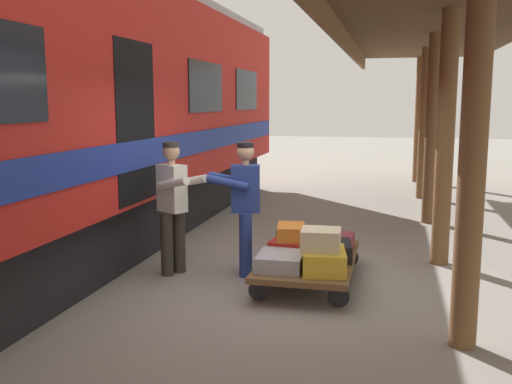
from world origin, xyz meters
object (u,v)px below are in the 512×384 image
suitcase_black_hardshell (329,250)px  suitcase_orange_carryall (291,232)px  suitcase_yellow_case (324,261)px  suitcase_cream_canvas (321,240)px  suitcase_red_plastic (289,247)px  porter_in_overalls (244,204)px  suitcase_burgundy_valise (334,241)px  suitcase_olive_duffel (296,237)px  train_car (29,113)px  luggage_cart (309,261)px  porter_by_door (173,204)px  suitcase_gray_aluminum (281,261)px

suitcase_black_hardshell → suitcase_orange_carryall: (0.47, 0.02, 0.21)m
suitcase_yellow_case → suitcase_cream_canvas: 0.25m
suitcase_red_plastic → porter_in_overalls: (0.61, -0.12, 0.50)m
suitcase_yellow_case → suitcase_cream_canvas: (0.04, 0.01, 0.24)m
suitcase_burgundy_valise → suitcase_olive_duffel: bearing=-0.0°
train_car → luggage_cart: train_car is taller
luggage_cart → porter_in_overalls: bearing=-8.3°
train_car → suitcase_red_plastic: size_ratio=29.58×
suitcase_olive_duffel → suitcase_cream_canvas: suitcase_cream_canvas is taller
suitcase_black_hardshell → porter_by_door: 2.05m
porter_by_door → train_car: bearing=3.4°
suitcase_gray_aluminum → suitcase_yellow_case: bearing=180.0°
suitcase_yellow_case → suitcase_black_hardshell: bearing=-90.0°
suitcase_cream_canvas → suitcase_burgundy_valise: bearing=-91.8°
suitcase_olive_duffel → suitcase_gray_aluminum: size_ratio=0.85×
luggage_cart → suitcase_black_hardshell: size_ratio=3.56×
suitcase_yellow_case → porter_in_overalls: size_ratio=0.37×
luggage_cart → suitcase_cream_canvas: 0.74m
train_car → porter_in_overalls: (-2.80, -0.30, -1.14)m
suitcase_yellow_case → suitcase_orange_carryall: bearing=-49.2°
train_car → suitcase_olive_duffel: 3.85m
train_car → suitcase_red_plastic: bearing=-177.0°
suitcase_black_hardshell → suitcase_cream_canvas: size_ratio=1.32×
suitcase_black_hardshell → porter_in_overalls: size_ratio=0.34×
train_car → suitcase_orange_carryall: bearing=-177.3°
suitcase_yellow_case → suitcase_red_plastic: bearing=-48.6°
luggage_cart → suitcase_black_hardshell: 0.29m
suitcase_yellow_case → suitcase_gray_aluminum: bearing=0.0°
suitcase_gray_aluminum → suitcase_burgundy_valise: bearing=-113.8°
suitcase_black_hardshell → suitcase_red_plastic: bearing=0.0°
suitcase_red_plastic → suitcase_cream_canvas: (-0.46, 0.57, 0.26)m
luggage_cart → porter_in_overalls: size_ratio=1.20×
suitcase_orange_carryall → porter_by_door: porter_by_door is taller
suitcase_red_plastic → suitcase_olive_duffel: (0.00, -0.56, 0.01)m
suitcase_olive_duffel → porter_by_door: (1.49, 0.63, 0.50)m
suitcase_cream_canvas → porter_in_overalls: 1.30m
luggage_cart → suitcase_orange_carryall: size_ratio=4.17×
luggage_cart → suitcase_yellow_case: size_ratio=3.21×
suitcase_olive_duffel → porter_in_overalls: size_ratio=0.30×
suitcase_cream_canvas → suitcase_yellow_case: bearing=-161.4°
suitcase_cream_canvas → suitcase_black_hardshell: bearing=-93.6°
suitcase_yellow_case → porter_in_overalls: bearing=-31.9°
suitcase_burgundy_valise → suitcase_gray_aluminum: (0.50, 1.12, -0.00)m
luggage_cart → suitcase_cream_canvas: bearing=110.2°
suitcase_olive_duffel → porter_by_door: porter_by_door is taller
suitcase_yellow_case → suitcase_gray_aluminum: (0.50, 0.00, -0.04)m
suitcase_red_plastic → suitcase_orange_carryall: (-0.02, 0.02, 0.20)m
suitcase_burgundy_valise → suitcase_cream_canvas: suitcase_cream_canvas is taller
luggage_cart → suitcase_yellow_case: (-0.25, 0.56, 0.17)m
suitcase_gray_aluminum → suitcase_cream_canvas: (-0.46, 0.01, 0.28)m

